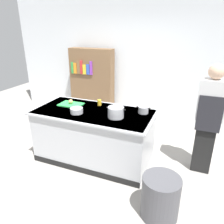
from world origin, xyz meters
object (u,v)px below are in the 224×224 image
object	(u,v)px
trash_bin	(160,197)
bookshelf	(92,83)
juice_cup	(99,103)
stock_pot	(116,112)
sauce_pan	(143,110)
onion	(71,102)
person_chef	(208,118)
mixing_bowl	(77,111)

from	to	relation	value
trash_bin	bookshelf	xyz separation A→B (m)	(-2.23, 2.61, 0.58)
juice_cup	trash_bin	distance (m)	1.85
stock_pot	sauce_pan	bearing A→B (deg)	43.35
bookshelf	onion	bearing A→B (deg)	-75.35
person_chef	bookshelf	size ratio (longest dim) A/B	1.01
juice_cup	bookshelf	size ratio (longest dim) A/B	0.06
person_chef	juice_cup	bearing A→B (deg)	103.19
person_chef	mixing_bowl	bearing A→B (deg)	116.23
onion	trash_bin	size ratio (longest dim) A/B	0.14
mixing_bowl	juice_cup	bearing A→B (deg)	68.31
bookshelf	person_chef	bearing A→B (deg)	-28.12
trash_bin	bookshelf	size ratio (longest dim) A/B	0.33
trash_bin	bookshelf	world-z (taller)	bookshelf
onion	sauce_pan	xyz separation A→B (m)	(1.28, 0.10, -0.00)
sauce_pan	trash_bin	bearing A→B (deg)	-63.71
stock_pot	trash_bin	xyz separation A→B (m)	(0.86, -0.72, -0.71)
trash_bin	bookshelf	bearing A→B (deg)	130.54
trash_bin	person_chef	xyz separation A→B (m)	(0.44, 1.18, 0.64)
juice_cup	person_chef	bearing A→B (deg)	2.38
onion	sauce_pan	distance (m)	1.28
sauce_pan	juice_cup	bearing A→B (deg)	175.53
juice_cup	sauce_pan	bearing A→B (deg)	-4.47
onion	juice_cup	world-z (taller)	juice_cup
stock_pot	mixing_bowl	size ratio (longest dim) A/B	1.53
sauce_pan	bookshelf	bearing A→B (deg)	137.63
person_chef	bookshelf	xyz separation A→B (m)	(-2.68, 1.43, -0.06)
mixing_bowl	trash_bin	bearing A→B (deg)	-23.22
trash_bin	person_chef	bearing A→B (deg)	69.35
sauce_pan	mixing_bowl	distance (m)	1.06
stock_pot	sauce_pan	distance (m)	0.47
sauce_pan	trash_bin	xyz separation A→B (m)	(0.52, -1.04, -0.68)
bookshelf	mixing_bowl	bearing A→B (deg)	-69.56
person_chef	bookshelf	world-z (taller)	person_chef
mixing_bowl	bookshelf	size ratio (longest dim) A/B	0.12
stock_pot	person_chef	xyz separation A→B (m)	(1.30, 0.46, -0.07)
juice_cup	person_chef	distance (m)	1.76
mixing_bowl	trash_bin	distance (m)	1.76
mixing_bowl	trash_bin	world-z (taller)	mixing_bowl
onion	trash_bin	world-z (taller)	onion
onion	bookshelf	size ratio (longest dim) A/B	0.05
onion	mixing_bowl	distance (m)	0.42
stock_pot	bookshelf	xyz separation A→B (m)	(-1.37, 1.89, -0.13)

